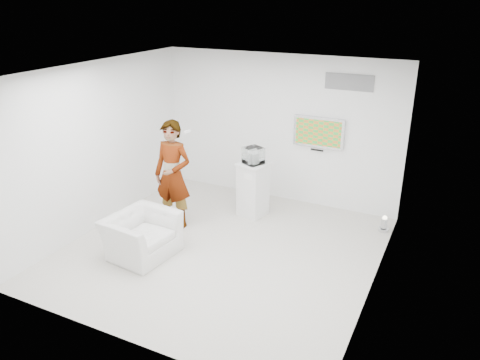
{
  "coord_description": "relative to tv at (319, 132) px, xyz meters",
  "views": [
    {
      "loc": [
        3.33,
        -6.1,
        4.06
      ],
      "look_at": [
        0.05,
        0.6,
        1.07
      ],
      "focal_mm": 35.0,
      "sensor_mm": 36.0,
      "label": 1
    }
  ],
  "objects": [
    {
      "name": "room",
      "position": [
        -0.85,
        -2.45,
        -0.05
      ],
      "size": [
        5.01,
        5.01,
        3.0
      ],
      "color": "beige",
      "rests_on": "ground"
    },
    {
      "name": "tv",
      "position": [
        0.0,
        0.0,
        0.0
      ],
      "size": [
        1.0,
        0.08,
        0.6
      ],
      "primitive_type": "cube",
      "color": "silver",
      "rests_on": "room"
    },
    {
      "name": "logo_decal",
      "position": [
        0.5,
        0.04,
        1.0
      ],
      "size": [
        0.9,
        0.02,
        0.3
      ],
      "primitive_type": "cube",
      "color": "slate",
      "rests_on": "room"
    },
    {
      "name": "person",
      "position": [
        -2.07,
        -2.01,
        -0.54
      ],
      "size": [
        0.74,
        0.48,
        2.01
      ],
      "primitive_type": "imported",
      "rotation": [
        0.0,
        0.0,
        0.0
      ],
      "color": "white",
      "rests_on": "room"
    },
    {
      "name": "armchair",
      "position": [
        -1.97,
        -3.15,
        -1.2
      ],
      "size": [
        1.06,
        1.18,
        0.7
      ],
      "primitive_type": "imported",
      "rotation": [
        0.0,
        0.0,
        1.46
      ],
      "color": "white",
      "rests_on": "room"
    },
    {
      "name": "pedestal",
      "position": [
        -0.95,
        -0.97,
        -1.02
      ],
      "size": [
        0.62,
        0.62,
        1.07
      ],
      "primitive_type": "cube",
      "rotation": [
        0.0,
        0.0,
        -0.22
      ],
      "color": "silver",
      "rests_on": "room"
    },
    {
      "name": "floor_uplight",
      "position": [
        1.49,
        -0.55,
        -1.4
      ],
      "size": [
        0.21,
        0.21,
        0.29
      ],
      "primitive_type": "cylinder",
      "rotation": [
        0.0,
        0.0,
        0.14
      ],
      "color": "silver",
      "rests_on": "room"
    },
    {
      "name": "vitrine",
      "position": [
        -0.95,
        -0.97,
        -0.32
      ],
      "size": [
        0.42,
        0.42,
        0.32
      ],
      "primitive_type": "cube",
      "rotation": [
        0.0,
        0.0,
        -0.45
      ],
      "color": "silver",
      "rests_on": "pedestal"
    },
    {
      "name": "console",
      "position": [
        -0.95,
        -0.97,
        -0.38
      ],
      "size": [
        0.1,
        0.15,
        0.2
      ],
      "primitive_type": "cube",
      "rotation": [
        0.0,
        0.0,
        -0.44
      ],
      "color": "silver",
      "rests_on": "pedestal"
    },
    {
      "name": "wii_remote",
      "position": [
        -1.82,
        -1.86,
        0.26
      ],
      "size": [
        0.05,
        0.16,
        0.04
      ],
      "primitive_type": "cube",
      "rotation": [
        0.0,
        0.0,
        -0.1
      ],
      "color": "silver",
      "rests_on": "person"
    }
  ]
}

